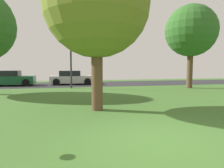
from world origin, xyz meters
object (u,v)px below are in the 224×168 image
oak_tree_right (97,5)px  oak_tree_center (191,31)px  parked_car_silver (71,78)px  parked_car_green (10,79)px  street_lamp_post (71,60)px

oak_tree_right → oak_tree_center: 10.99m
oak_tree_right → parked_car_silver: 12.96m
oak_tree_right → oak_tree_center: size_ratio=0.92×
oak_tree_center → parked_car_silver: size_ratio=1.61×
parked_car_green → parked_car_silver: (5.55, 0.23, -0.02)m
parked_car_silver → street_lamp_post: 4.18m
oak_tree_right → oak_tree_center: (8.65, 6.76, 0.50)m
oak_tree_center → oak_tree_right: bearing=-142.0°
oak_tree_right → street_lamp_post: 8.84m
oak_tree_center → parked_car_silver: 11.65m
street_lamp_post → parked_car_silver: bearing=88.4°
parked_car_green → street_lamp_post: (5.45, -3.62, 1.61)m
oak_tree_center → street_lamp_post: bearing=168.9°
oak_tree_center → parked_car_green: (-14.91, 5.48, -3.95)m
parked_car_green → oak_tree_right: bearing=-62.9°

